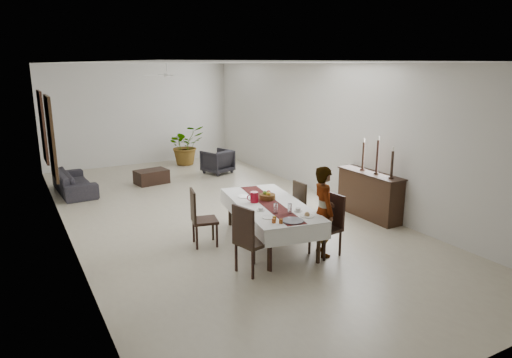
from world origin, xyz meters
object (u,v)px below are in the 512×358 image
object	(u,v)px
woman	(324,211)
sideboard_body	(369,195)
red_pitcher	(254,197)
dining_table_top	(270,205)
sofa	(74,182)

from	to	relation	value
woman	sideboard_body	bearing A→B (deg)	-46.16
woman	red_pitcher	bearing A→B (deg)	49.13
red_pitcher	woman	xyz separation A→B (m)	(0.73, -1.09, -0.07)
dining_table_top	woman	size ratio (longest dim) A/B	1.51
red_pitcher	sofa	distance (m)	5.64
dining_table_top	sideboard_body	world-z (taller)	sideboard_body
sideboard_body	sofa	bearing A→B (deg)	136.02
woman	dining_table_top	bearing A→B (deg)	44.92
sideboard_body	dining_table_top	bearing A→B (deg)	-175.30
dining_table_top	woman	distance (m)	1.05
dining_table_top	sofa	world-z (taller)	dining_table_top
woman	sofa	size ratio (longest dim) A/B	0.79
woman	sideboard_body	distance (m)	2.38
dining_table_top	red_pitcher	xyz separation A→B (m)	(-0.22, 0.19, 0.13)
red_pitcher	sideboard_body	distance (m)	2.83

